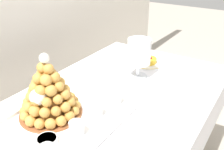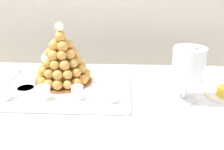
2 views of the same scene
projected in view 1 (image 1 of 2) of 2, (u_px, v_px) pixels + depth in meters
name	position (u px, v px, depth m)	size (l,w,h in m)	color
buffet_table	(104.00, 119.00, 1.25)	(1.60, 0.88, 0.73)	brown
serving_tray	(69.00, 118.00, 1.12)	(0.59, 0.43, 0.02)	white
croquembouche	(49.00, 93.00, 1.09)	(0.28, 0.28, 0.29)	brown
dessert_cup_mid_left	(77.00, 129.00, 1.00)	(0.06, 0.06, 0.06)	silver
dessert_cup_centre	(97.00, 111.00, 1.11)	(0.05, 0.05, 0.06)	silver
dessert_cup_mid_right	(115.00, 97.00, 1.21)	(0.06, 0.06, 0.06)	silver
creme_brulee_ramekin	(47.00, 140.00, 0.97)	(0.08, 0.08, 0.02)	white
macaron_goblet	(139.00, 52.00, 1.42)	(0.13, 0.13, 0.24)	white
fruit_tart_plate	(148.00, 62.00, 1.65)	(0.21, 0.21, 0.05)	white
wine_glass	(38.00, 98.00, 1.04)	(0.07, 0.07, 0.16)	silver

